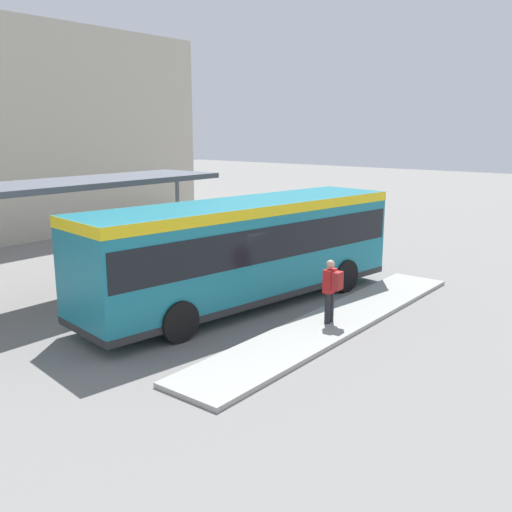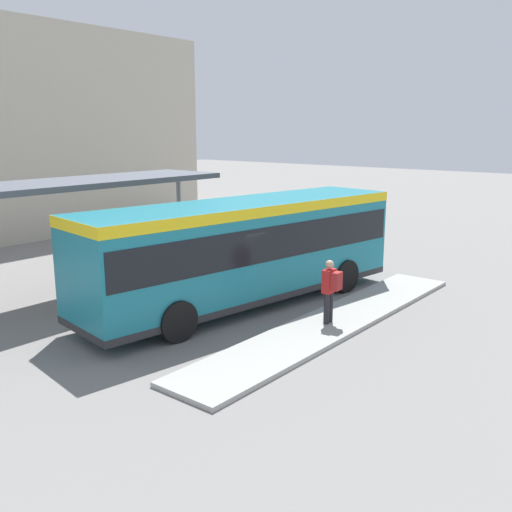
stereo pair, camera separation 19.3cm
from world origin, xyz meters
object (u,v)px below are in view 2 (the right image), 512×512
at_px(pedestrian_waiting, 330,287).
at_px(bicycle_orange, 329,235).
at_px(city_bus, 245,245).
at_px(bicycle_black, 315,233).
at_px(bicycle_green, 347,237).

xyz_separation_m(pedestrian_waiting, bicycle_orange, (10.06, 6.31, -0.76)).
relative_size(city_bus, bicycle_black, 7.14).
bearing_deg(bicycle_black, city_bus, -73.53).
height_order(pedestrian_waiting, bicycle_orange, pedestrian_waiting).
bearing_deg(bicycle_black, bicycle_green, -5.15).
height_order(bicycle_orange, bicycle_black, bicycle_orange).
height_order(city_bus, pedestrian_waiting, city_bus).
distance_m(city_bus, bicycle_black, 10.96).
distance_m(bicycle_orange, bicycle_black, 0.90).
height_order(city_bus, bicycle_orange, city_bus).
bearing_deg(pedestrian_waiting, bicycle_orange, -61.49).
relative_size(city_bus, bicycle_green, 6.19).
bearing_deg(city_bus, bicycle_orange, 26.18).
distance_m(bicycle_green, bicycle_orange, 0.90).
relative_size(bicycle_green, bicycle_black, 1.15).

